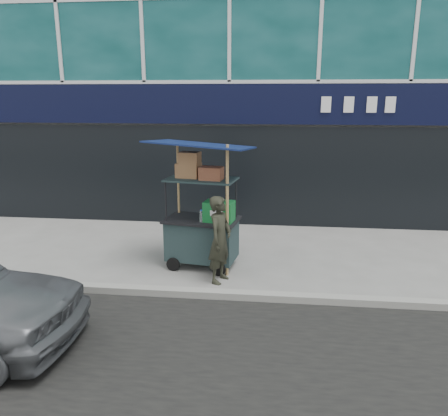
# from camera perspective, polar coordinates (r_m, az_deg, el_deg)

# --- Properties ---
(ground) EXTENTS (80.00, 80.00, 0.00)m
(ground) POSITION_cam_1_polar(r_m,az_deg,el_deg) (7.24, -2.45, -10.85)
(ground) COLOR slate
(ground) RESTS_ON ground
(curb) EXTENTS (80.00, 0.18, 0.12)m
(curb) POSITION_cam_1_polar(r_m,az_deg,el_deg) (7.04, -2.71, -11.10)
(curb) COLOR gray
(curb) RESTS_ON ground
(vendor_cart) EXTENTS (1.92, 1.50, 2.36)m
(vendor_cart) POSITION_cam_1_polar(r_m,az_deg,el_deg) (7.99, -2.80, -2.02)
(vendor_cart) COLOR black
(vendor_cart) RESTS_ON ground
(vendor_man) EXTENTS (0.52, 0.63, 1.50)m
(vendor_man) POSITION_cam_1_polar(r_m,az_deg,el_deg) (7.35, -0.52, -4.14)
(vendor_man) COLOR black
(vendor_man) RESTS_ON ground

